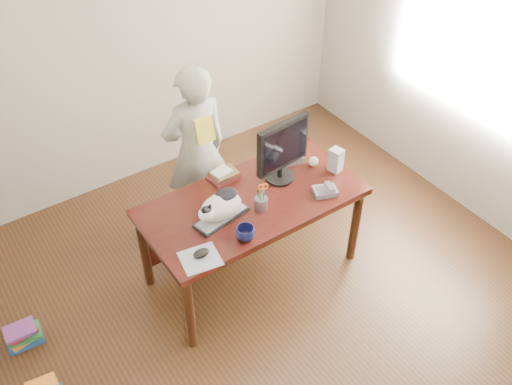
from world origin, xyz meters
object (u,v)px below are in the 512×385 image
object	(u,v)px
coffee_mug	(245,233)
keyboard	(221,217)
person	(196,151)
monitor	(283,148)
phone	(325,191)
calculator	(291,155)
baseball	(313,161)
cat	(220,207)
speaker	(336,160)
desk	(246,208)
mouse	(201,253)
pen_cup	(261,202)
book_pile_b	(23,335)
book_stack	(223,175)

from	to	relation	value
coffee_mug	keyboard	bearing A→B (deg)	96.38
coffee_mug	person	xyz separation A→B (m)	(0.21, 1.03, -0.05)
monitor	phone	size ratio (longest dim) A/B	2.50
coffee_mug	monitor	bearing A→B (deg)	33.08
coffee_mug	calculator	size ratio (longest dim) A/B	0.53
person	keyboard	bearing A→B (deg)	75.05
keyboard	phone	bearing A→B (deg)	-25.89
baseball	cat	bearing A→B (deg)	-173.06
coffee_mug	speaker	distance (m)	0.99
desk	mouse	size ratio (longest dim) A/B	13.10
desk	speaker	distance (m)	0.77
monitor	pen_cup	distance (m)	0.43
cat	pen_cup	size ratio (longest dim) A/B	1.69
speaker	person	xyz separation A→B (m)	(-0.76, 0.80, -0.09)
keyboard	mouse	size ratio (longest dim) A/B	3.46
desk	person	size ratio (longest dim) A/B	1.07
calculator	person	xyz separation A→B (m)	(-0.57, 0.50, -0.03)
mouse	phone	world-z (taller)	phone
baseball	monitor	bearing A→B (deg)	179.06
pen_cup	calculator	size ratio (longest dim) A/B	0.97
speaker	book_pile_b	size ratio (longest dim) A/B	0.73
monitor	mouse	distance (m)	0.98
phone	person	size ratio (longest dim) A/B	0.13
baseball	book_stack	distance (m)	0.70
cat	speaker	size ratio (longest dim) A/B	2.07
desk	keyboard	world-z (taller)	keyboard
phone	book_pile_b	bearing A→B (deg)	-172.87
keyboard	pen_cup	bearing A→B (deg)	-26.59
pen_cup	person	world-z (taller)	person
cat	book_pile_b	size ratio (longest dim) A/B	1.51
monitor	baseball	distance (m)	0.39
desk	speaker	bearing A→B (deg)	-12.17
coffee_mug	phone	size ratio (longest dim) A/B	0.63
pen_cup	coffee_mug	size ratio (longest dim) A/B	1.82
cat	calculator	xyz separation A→B (m)	(0.82, 0.28, -0.09)
calculator	phone	bearing A→B (deg)	-79.42
cat	book_stack	bearing A→B (deg)	44.28
cat	speaker	xyz separation A→B (m)	(1.01, -0.03, -0.02)
cat	speaker	world-z (taller)	cat
desk	book_pile_b	distance (m)	1.82
speaker	book_stack	xyz separation A→B (m)	(-0.76, 0.38, -0.06)
mouse	book_pile_b	size ratio (longest dim) A/B	0.47
phone	speaker	bearing A→B (deg)	58.18
book_pile_b	coffee_mug	bearing A→B (deg)	-24.01
pen_cup	book_stack	xyz separation A→B (m)	(-0.05, 0.43, -0.03)
desk	mouse	bearing A→B (deg)	-148.75
book_pile_b	calculator	bearing A→B (deg)	-2.94
mouse	calculator	world-z (taller)	calculator
monitor	baseball	world-z (taller)	monitor
monitor	mouse	world-z (taller)	monitor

